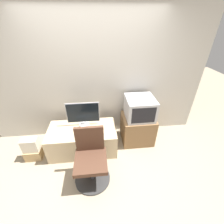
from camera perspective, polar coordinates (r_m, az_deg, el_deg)
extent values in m
plane|color=tan|center=(2.76, -4.06, -24.48)|extent=(12.00, 12.00, 0.00)
cube|color=beige|center=(3.00, -6.25, 12.76)|extent=(4.40, 0.05, 2.60)
cube|color=#CCB289|center=(3.08, -10.95, -10.10)|extent=(1.29, 0.68, 0.51)
cube|color=olive|center=(3.26, 9.59, -6.20)|extent=(0.64, 0.58, 0.59)
cylinder|color=silver|center=(3.02, -10.48, -4.54)|extent=(0.21, 0.21, 0.02)
cylinder|color=silver|center=(2.99, -10.56, -3.91)|extent=(0.07, 0.07, 0.06)
cube|color=silver|center=(2.87, -11.00, -0.22)|extent=(0.62, 0.01, 0.42)
cube|color=black|center=(2.87, -11.00, -0.29)|extent=(0.59, 0.02, 0.39)
cube|color=white|center=(2.79, -11.00, -8.24)|extent=(0.31, 0.12, 0.01)
ellipsoid|color=silver|center=(2.78, -6.26, -7.66)|extent=(0.06, 0.04, 0.03)
cube|color=#B7B7BC|center=(2.99, 10.51, 1.57)|extent=(0.54, 0.55, 0.42)
cube|color=black|center=(2.77, 11.96, -1.34)|extent=(0.45, 0.01, 0.32)
cylinder|color=#333333|center=(2.77, -7.35, -23.76)|extent=(0.58, 0.58, 0.03)
cylinder|color=#4C4C51|center=(2.60, -7.69, -21.25)|extent=(0.05, 0.05, 0.38)
cube|color=#513323|center=(2.43, -8.10, -18.09)|extent=(0.49, 0.49, 0.07)
cube|color=#513323|center=(2.39, -8.51, -10.00)|extent=(0.44, 0.05, 0.45)
cube|color=tan|center=(3.31, -27.58, -13.96)|extent=(0.30, 0.21, 0.21)
cube|color=beige|center=(3.16, -28.67, -10.96)|extent=(0.28, 0.16, 0.27)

